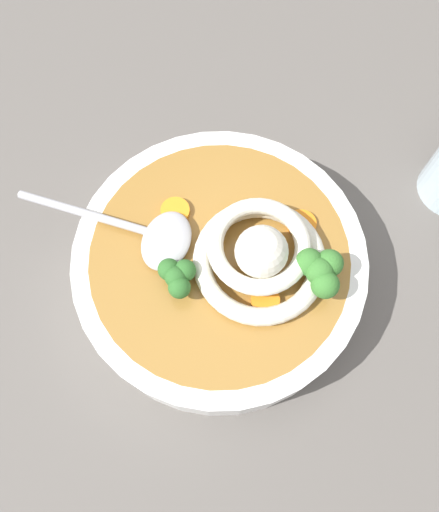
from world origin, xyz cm
name	(u,v)px	position (x,y,z in cm)	size (l,w,h in cm)	color
table_slab	(184,282)	(0.00, 0.00, 1.40)	(100.85, 100.85, 2.79)	#5B5651
soup_bowl	(219,267)	(-2.43, -2.85, 5.85)	(27.30, 27.30, 5.92)	white
noodle_pile	(260,255)	(-5.14, -5.19, 10.37)	(13.18, 12.92, 5.30)	silver
soup_spoon	(155,234)	(2.84, 0.36, 9.52)	(16.45, 11.86, 1.60)	#B7B7BC
broccoli_floret_far	(321,271)	(-9.80, -7.88, 11.10)	(4.81, 4.14, 3.81)	#7A9E60
broccoli_floret_center	(177,276)	(-2.01, 1.61, 10.62)	(3.85, 3.31, 3.04)	#7A9E60
carrot_slice_rear	(265,301)	(-8.33, -3.03, 9.07)	(2.54, 2.54, 0.70)	orange
carrot_slice_left	(301,224)	(-5.07, -10.71, 8.93)	(2.79, 2.79, 0.43)	orange
carrot_slice_beside_chili	(175,211)	(3.67, -2.63, 9.00)	(2.75, 2.75, 0.57)	orange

